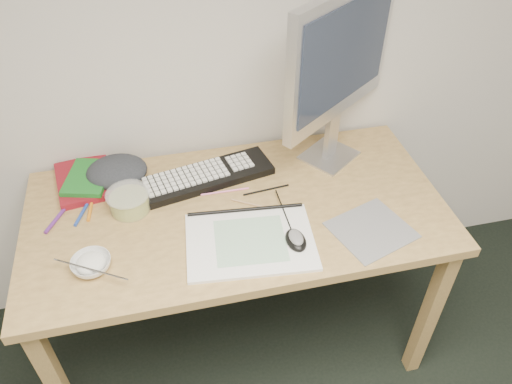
# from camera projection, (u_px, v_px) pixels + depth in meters

# --- Properties ---
(desk) EXTENTS (1.40, 0.70, 0.75)m
(desk) POSITION_uv_depth(u_px,v_px,m) (237.00, 225.00, 1.73)
(desk) COLOR tan
(desk) RESTS_ON ground
(mousepad) EXTENTS (0.29, 0.28, 0.00)m
(mousepad) POSITION_uv_depth(u_px,v_px,m) (371.00, 230.00, 1.60)
(mousepad) COLOR gray
(mousepad) RESTS_ON desk
(sketchpad) EXTENTS (0.42, 0.32, 0.01)m
(sketchpad) POSITION_uv_depth(u_px,v_px,m) (250.00, 242.00, 1.55)
(sketchpad) COLOR silver
(sketchpad) RESTS_ON desk
(keyboard) EXTENTS (0.48, 0.24, 0.03)m
(keyboard) POSITION_uv_depth(u_px,v_px,m) (208.00, 176.00, 1.78)
(keyboard) COLOR black
(keyboard) RESTS_ON desk
(monitor) EXTENTS (0.46, 0.35, 0.63)m
(monitor) POSITION_uv_depth(u_px,v_px,m) (340.00, 60.00, 1.63)
(monitor) COLOR silver
(monitor) RESTS_ON desk
(mouse) EXTENTS (0.07, 0.10, 0.03)m
(mouse) POSITION_uv_depth(u_px,v_px,m) (296.00, 238.00, 1.53)
(mouse) COLOR black
(mouse) RESTS_ON sketchpad
(rice_bowl) EXTENTS (0.12, 0.12, 0.04)m
(rice_bowl) POSITION_uv_depth(u_px,v_px,m) (91.00, 264.00, 1.47)
(rice_bowl) COLOR white
(rice_bowl) RESTS_ON desk
(chopsticks) EXTENTS (0.21, 0.13, 0.02)m
(chopsticks) POSITION_uv_depth(u_px,v_px,m) (91.00, 269.00, 1.43)
(chopsticks) COLOR silver
(chopsticks) RESTS_ON rice_bowl
(fruit_tub) EXTENTS (0.17, 0.17, 0.07)m
(fruit_tub) POSITION_uv_depth(u_px,v_px,m) (129.00, 201.00, 1.65)
(fruit_tub) COLOR gold
(fruit_tub) RESTS_ON desk
(book_red) EXTENTS (0.22, 0.27, 0.02)m
(book_red) POSITION_uv_depth(u_px,v_px,m) (85.00, 180.00, 1.76)
(book_red) COLOR maroon
(book_red) RESTS_ON desk
(book_green) EXTENTS (0.19, 0.22, 0.02)m
(book_green) POSITION_uv_depth(u_px,v_px,m) (88.00, 177.00, 1.74)
(book_green) COLOR #1A6A21
(book_green) RESTS_ON book_red
(cloth_lump) EXTENTS (0.19, 0.16, 0.07)m
(cloth_lump) POSITION_uv_depth(u_px,v_px,m) (117.00, 172.00, 1.76)
(cloth_lump) COLOR #25282C
(cloth_lump) RESTS_ON desk
(pencil_pink) EXTENTS (0.17, 0.01, 0.01)m
(pencil_pink) POSITION_uv_depth(u_px,v_px,m) (225.00, 191.00, 1.73)
(pencil_pink) COLOR pink
(pencil_pink) RESTS_ON desk
(pencil_tan) EXTENTS (0.15, 0.10, 0.01)m
(pencil_tan) POSITION_uv_depth(u_px,v_px,m) (255.00, 205.00, 1.68)
(pencil_tan) COLOR tan
(pencil_tan) RESTS_ON desk
(pencil_black) EXTENTS (0.17, 0.02, 0.01)m
(pencil_black) POSITION_uv_depth(u_px,v_px,m) (266.00, 190.00, 1.74)
(pencil_black) COLOR black
(pencil_black) RESTS_ON desk
(marker_blue) EXTENTS (0.05, 0.11, 0.01)m
(marker_blue) POSITION_uv_depth(u_px,v_px,m) (82.00, 213.00, 1.65)
(marker_blue) COLOR #1E40A5
(marker_blue) RESTS_ON desk
(marker_orange) EXTENTS (0.02, 0.12, 0.01)m
(marker_orange) POSITION_uv_depth(u_px,v_px,m) (91.00, 208.00, 1.67)
(marker_orange) COLOR orange
(marker_orange) RESTS_ON desk
(marker_purple) EXTENTS (0.07, 0.13, 0.01)m
(marker_purple) POSITION_uv_depth(u_px,v_px,m) (57.00, 218.00, 1.63)
(marker_purple) COLOR #5A227F
(marker_purple) RESTS_ON desk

